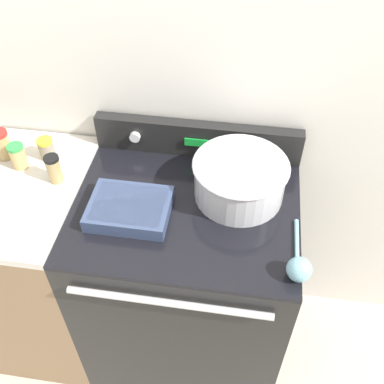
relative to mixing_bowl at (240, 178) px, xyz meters
The scene contains 11 objects.
kitchen_wall 0.39m from the mixing_bowl, 123.58° to the left, with size 8.00×0.05×2.50m.
stove_range 0.59m from the mixing_bowl, 153.43° to the right, with size 0.78×0.66×0.94m.
control_panel 0.27m from the mixing_bowl, 130.75° to the left, with size 0.78×0.07×0.14m.
side_counter 0.97m from the mixing_bowl, behind, with size 0.46×0.63×0.96m.
mixing_bowl is the anchor object (origin of this frame).
casserole_dish 0.39m from the mixing_bowl, 157.55° to the right, with size 0.27×0.21×0.05m.
ladle 0.37m from the mixing_bowl, 56.92° to the right, with size 0.08×0.26×0.08m.
spice_jar_black_cap 0.66m from the mixing_bowl, behind, with size 0.05×0.05×0.11m.
spice_jar_yellow_cap 0.74m from the mixing_bowl, behind, with size 0.06×0.06×0.08m.
spice_jar_green_cap 0.81m from the mixing_bowl, behind, with size 0.06×0.06×0.10m.
spice_jar_red_cap 0.90m from the mixing_bowl, behind, with size 0.07×0.07×0.12m.
Camera 1 is at (0.18, -0.72, 2.08)m, focal length 42.00 mm.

